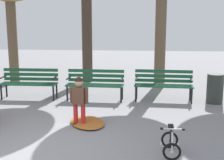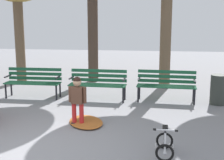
{
  "view_description": "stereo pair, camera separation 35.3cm",
  "coord_description": "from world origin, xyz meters",
  "px_view_note": "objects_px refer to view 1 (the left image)",
  "views": [
    {
      "loc": [
        1.8,
        -4.85,
        2.22
      ],
      "look_at": [
        1.14,
        2.19,
        0.85
      ],
      "focal_mm": 49.64,
      "sensor_mm": 36.0,
      "label": 1
    },
    {
      "loc": [
        2.15,
        -4.81,
        2.22
      ],
      "look_at": [
        1.14,
        2.19,
        0.85
      ],
      "focal_mm": 49.64,
      "sensor_mm": 36.0,
      "label": 2
    }
  ],
  "objects_px": {
    "trash_bin": "(215,88)",
    "child_standing": "(79,97)",
    "kids_bicycle": "(171,143)",
    "park_bench_left": "(95,82)",
    "park_bench_far_left": "(30,81)",
    "park_bench_right": "(163,83)"
  },
  "relations": [
    {
      "from": "park_bench_right",
      "to": "trash_bin",
      "type": "distance_m",
      "value": 1.39
    },
    {
      "from": "park_bench_right",
      "to": "trash_bin",
      "type": "xyz_separation_m",
      "value": [
        1.38,
        -0.12,
        -0.11
      ]
    },
    {
      "from": "trash_bin",
      "to": "child_standing",
      "type": "bearing_deg",
      "value": -146.25
    },
    {
      "from": "park_bench_right",
      "to": "child_standing",
      "type": "bearing_deg",
      "value": -129.52
    },
    {
      "from": "park_bench_far_left",
      "to": "park_bench_right",
      "type": "xyz_separation_m",
      "value": [
        3.81,
        0.1,
        0.0
      ]
    },
    {
      "from": "child_standing",
      "to": "trash_bin",
      "type": "height_order",
      "value": "child_standing"
    },
    {
      "from": "kids_bicycle",
      "to": "trash_bin",
      "type": "relative_size",
      "value": 0.71
    },
    {
      "from": "child_standing",
      "to": "park_bench_far_left",
      "type": "bearing_deg",
      "value": 130.27
    },
    {
      "from": "child_standing",
      "to": "kids_bicycle",
      "type": "bearing_deg",
      "value": -34.54
    },
    {
      "from": "park_bench_left",
      "to": "trash_bin",
      "type": "relative_size",
      "value": 2.02
    },
    {
      "from": "kids_bicycle",
      "to": "park_bench_left",
      "type": "bearing_deg",
      "value": 117.32
    },
    {
      "from": "park_bench_far_left",
      "to": "park_bench_left",
      "type": "xyz_separation_m",
      "value": [
        1.9,
        -0.01,
        0.0
      ]
    },
    {
      "from": "park_bench_far_left",
      "to": "kids_bicycle",
      "type": "xyz_separation_m",
      "value": [
        3.69,
        -3.47,
        -0.31
      ]
    },
    {
      "from": "park_bench_far_left",
      "to": "park_bench_right",
      "type": "height_order",
      "value": "same"
    },
    {
      "from": "kids_bicycle",
      "to": "child_standing",
      "type": "bearing_deg",
      "value": 145.46
    },
    {
      "from": "kids_bicycle",
      "to": "trash_bin",
      "type": "bearing_deg",
      "value": 66.59
    },
    {
      "from": "park_bench_far_left",
      "to": "park_bench_right",
      "type": "bearing_deg",
      "value": 1.47
    },
    {
      "from": "child_standing",
      "to": "kids_bicycle",
      "type": "xyz_separation_m",
      "value": [
        1.8,
        -1.24,
        -0.42
      ]
    },
    {
      "from": "child_standing",
      "to": "kids_bicycle",
      "type": "height_order",
      "value": "child_standing"
    },
    {
      "from": "park_bench_far_left",
      "to": "kids_bicycle",
      "type": "distance_m",
      "value": 5.07
    },
    {
      "from": "park_bench_left",
      "to": "kids_bicycle",
      "type": "bearing_deg",
      "value": -62.68
    },
    {
      "from": "park_bench_far_left",
      "to": "park_bench_right",
      "type": "distance_m",
      "value": 3.81
    }
  ]
}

